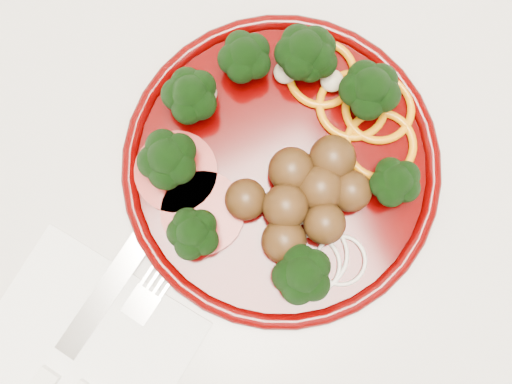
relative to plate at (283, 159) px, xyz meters
name	(u,v)px	position (x,y,z in m)	size (l,w,h in m)	color
counter	(185,248)	(-0.14, 0.02, -0.47)	(2.40, 0.60, 0.90)	beige
plate	(283,159)	(0.00, 0.00, 0.00)	(0.28, 0.28, 0.06)	#410000
napkin	(78,358)	(-0.23, -0.07, -0.02)	(0.17, 0.17, 0.00)	white
knife	(47,378)	(-0.26, -0.07, -0.01)	(0.22, 0.13, 0.01)	silver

